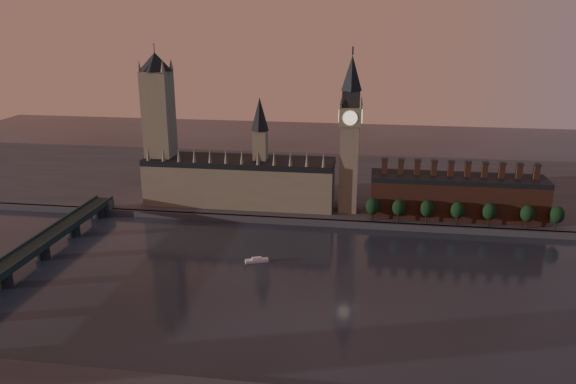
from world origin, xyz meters
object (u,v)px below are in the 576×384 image
object	(u,v)px
victoria_tower	(159,123)
westminster_bridge	(20,260)
river_boat	(257,260)
big_ben	(350,133)

from	to	relation	value
victoria_tower	westminster_bridge	distance (m)	133.21
victoria_tower	westminster_bridge	size ratio (longest dim) A/B	0.54
victoria_tower	river_boat	size ratio (longest dim) A/B	8.19
river_boat	westminster_bridge	bearing A→B (deg)	174.78
big_ben	river_boat	size ratio (longest dim) A/B	8.12
river_boat	victoria_tower	bearing A→B (deg)	114.21
westminster_bridge	river_boat	distance (m)	123.62
big_ben	victoria_tower	bearing A→B (deg)	177.80
big_ben	westminster_bridge	distance (m)	205.83
westminster_bridge	victoria_tower	bearing A→B (deg)	73.44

